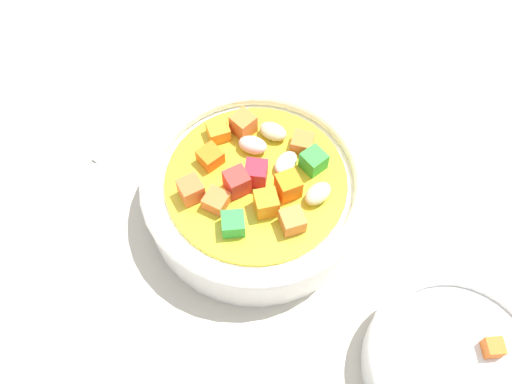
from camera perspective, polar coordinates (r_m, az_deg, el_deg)
ground_plane at (r=47.54cm, az=-0.00°, el=-2.00°), size 140.00×140.00×2.00cm
soup_bowl_main at (r=44.31cm, az=0.01°, el=0.31°), size 18.23×18.23×6.13cm
spoon at (r=50.48cm, az=-17.23°, el=2.47°), size 3.90×21.12×0.81cm
side_bowl_small at (r=42.27cm, az=19.82°, el=-16.31°), size 12.46×12.46×4.14cm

